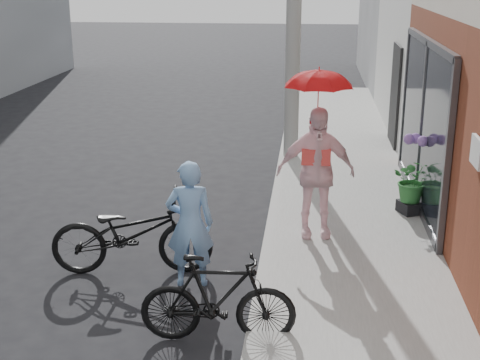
% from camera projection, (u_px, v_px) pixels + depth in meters
% --- Properties ---
extents(ground, '(80.00, 80.00, 0.00)m').
position_uv_depth(ground, '(174.00, 305.00, 7.49)').
color(ground, black).
rests_on(ground, ground).
extents(sidewalk, '(2.20, 24.00, 0.12)m').
position_uv_depth(sidewalk, '(353.00, 239.00, 9.16)').
color(sidewalk, gray).
rests_on(sidewalk, ground).
extents(curb, '(0.12, 24.00, 0.12)m').
position_uv_depth(curb, '(269.00, 236.00, 9.28)').
color(curb, '#9E9E99').
rests_on(curb, ground).
extents(officer, '(0.61, 0.45, 1.53)m').
position_uv_depth(officer, '(190.00, 224.00, 7.78)').
color(officer, '#77A2D5').
rests_on(officer, ground).
extents(bike_left, '(2.05, 0.97, 1.04)m').
position_uv_depth(bike_left, '(132.00, 233.00, 8.16)').
color(bike_left, black).
rests_on(bike_left, ground).
extents(bike_right, '(1.59, 0.54, 0.94)m').
position_uv_depth(bike_right, '(218.00, 299.00, 6.64)').
color(bike_right, black).
rests_on(bike_right, ground).
extents(kimono_woman, '(1.09, 0.57, 1.78)m').
position_uv_depth(kimono_woman, '(315.00, 172.00, 8.90)').
color(kimono_woman, '#FFD5DB').
rests_on(kimono_woman, sidewalk).
extents(parasol, '(0.87, 0.87, 0.76)m').
position_uv_depth(parasol, '(319.00, 77.00, 8.52)').
color(parasol, red).
rests_on(parasol, kimono_woman).
extents(planter, '(0.44, 0.44, 0.18)m').
position_uv_depth(planter, '(411.00, 207.00, 9.97)').
color(planter, black).
rests_on(planter, sidewalk).
extents(potted_plant, '(0.60, 0.52, 0.67)m').
position_uv_depth(potted_plant, '(413.00, 180.00, 9.84)').
color(potted_plant, '#2D7232').
rests_on(potted_plant, planter).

